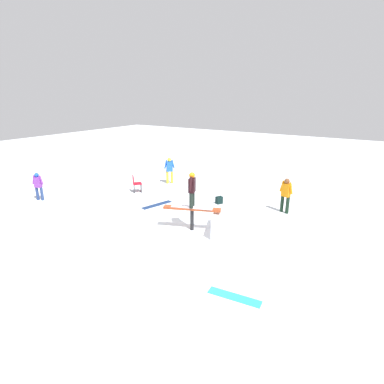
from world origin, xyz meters
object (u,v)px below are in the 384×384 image
folding_chair (136,184)px  bystander_purple (38,185)px  bystander_orange (286,194)px  loose_snowboard_cyan (234,297)px  rail_feature (192,211)px  main_rider_on_rail (192,191)px  loose_snowboard_navy (157,205)px  backpack_on_snow (219,200)px  bystander_blue (169,169)px

folding_chair → bystander_purple: bearing=90.1°
bystander_orange → loose_snowboard_cyan: (-0.59, 6.41, -0.85)m
rail_feature → main_rider_on_rail: size_ratio=1.35×
loose_snowboard_cyan → main_rider_on_rail: bearing=-48.4°
loose_snowboard_cyan → folding_chair: folding_chair is taller
loose_snowboard_navy → backpack_on_snow: backpack_on_snow is taller
folding_chair → main_rider_on_rail: bearing=-163.5°
bystander_blue → backpack_on_snow: bystander_blue is taller
bystander_blue → loose_snowboard_navy: (-1.62, 3.21, -0.82)m
rail_feature → bystander_orange: size_ratio=1.37×
bystander_orange → backpack_on_snow: bearing=-151.3°
rail_feature → main_rider_on_rail: main_rider_on_rail is taller
loose_snowboard_navy → backpack_on_snow: 2.91m
bystander_purple → bystander_orange: 11.47m
rail_feature → bystander_orange: (-2.44, -3.62, 0.11)m
rail_feature → bystander_purple: 8.08m
loose_snowboard_cyan → rail_feature: bearing=-48.4°
main_rider_on_rail → bystander_purple: bearing=-12.0°
rail_feature → loose_snowboard_navy: (2.80, -1.38, -0.74)m
loose_snowboard_navy → main_rider_on_rail: bearing=-100.4°
folding_chair → backpack_on_snow: 4.53m
folding_chair → backpack_on_snow: size_ratio=2.59×
bystander_purple → loose_snowboard_navy: size_ratio=0.88×
main_rider_on_rail → bystander_purple: size_ratio=1.14×
rail_feature → bystander_blue: 6.37m
loose_snowboard_cyan → loose_snowboard_navy: 7.16m
main_rider_on_rail → folding_chair: (4.92, -2.35, -1.14)m
main_rider_on_rail → loose_snowboard_navy: main_rider_on_rail is taller
bystander_purple → backpack_on_snow: bearing=-175.5°
main_rider_on_rail → backpack_on_snow: bearing=-101.4°
bystander_purple → folding_chair: (-3.09, -3.45, -0.35)m
bystander_blue → loose_snowboard_cyan: bearing=88.3°
bystander_blue → loose_snowboard_cyan: 10.52m
rail_feature → loose_snowboard_navy: 3.21m
bystander_orange → folding_chair: bearing=-151.7°
main_rider_on_rail → bystander_orange: (-2.44, -3.62, -0.70)m
folding_chair → backpack_on_snow: folding_chair is taller
rail_feature → loose_snowboard_cyan: (-3.03, 2.79, -0.74)m
main_rider_on_rail → folding_chair: size_ratio=1.76×
bystander_purple → bystander_orange: (-10.45, -4.72, 0.09)m
loose_snowboard_navy → folding_chair: (2.12, -0.97, 0.40)m
main_rider_on_rail → bystander_orange: main_rider_on_rail is taller
backpack_on_snow → rail_feature: bearing=-144.1°
rail_feature → bystander_blue: bystander_blue is taller
backpack_on_snow → folding_chair: bearing=127.1°
bystander_purple → loose_snowboard_cyan: bystander_purple is taller
bystander_blue → bystander_orange: size_ratio=0.98×
rail_feature → bystander_orange: 4.37m
main_rider_on_rail → bystander_orange: 4.42m
bystander_purple → bystander_orange: bearing=179.7°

